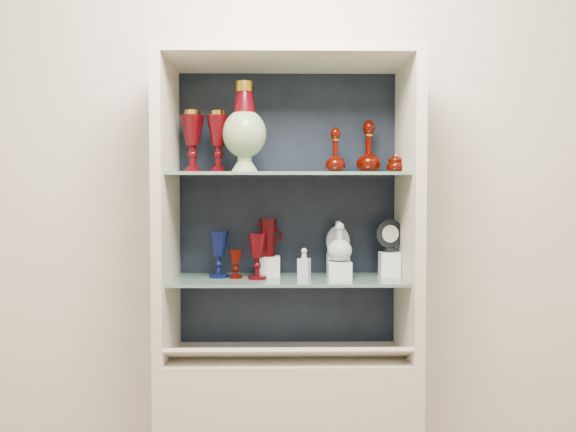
{
  "coord_description": "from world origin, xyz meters",
  "views": [
    {
      "loc": [
        -0.03,
        -0.69,
        1.38
      ],
      "look_at": [
        0.0,
        1.53,
        1.3
      ],
      "focal_mm": 35.0,
      "sensor_mm": 36.0,
      "label": 1
    }
  ],
  "objects_px": {
    "ruby_goblet_small": "(236,264)",
    "clear_square_bottle": "(304,264)",
    "ruby_decanter_b": "(369,146)",
    "lidded_bowl": "(396,163)",
    "pedestal_lamp_left": "(192,142)",
    "enamel_urn": "(245,127)",
    "ruby_pitcher": "(268,237)",
    "pedestal_lamp_right": "(219,142)",
    "flat_flask": "(338,237)",
    "ruby_decanter_a": "(335,148)",
    "ruby_goblet_tall": "(257,256)",
    "cobalt_goblet": "(219,254)",
    "cameo_medallion": "(390,235)",
    "clear_round_decanter": "(340,243)"
  },
  "relations": [
    {
      "from": "ruby_decanter_b",
      "to": "ruby_goblet_small",
      "type": "height_order",
      "value": "ruby_decanter_b"
    },
    {
      "from": "lidded_bowl",
      "to": "ruby_goblet_tall",
      "type": "bearing_deg",
      "value": -173.4
    },
    {
      "from": "pedestal_lamp_left",
      "to": "ruby_goblet_tall",
      "type": "xyz_separation_m",
      "value": [
        0.27,
        -0.07,
        -0.46
      ]
    },
    {
      "from": "enamel_urn",
      "to": "lidded_bowl",
      "type": "bearing_deg",
      "value": 10.39
    },
    {
      "from": "ruby_goblet_tall",
      "to": "clear_round_decanter",
      "type": "distance_m",
      "value": 0.33
    },
    {
      "from": "cobalt_goblet",
      "to": "clear_square_bottle",
      "type": "xyz_separation_m",
      "value": [
        0.34,
        -0.09,
        -0.03
      ]
    },
    {
      "from": "pedestal_lamp_left",
      "to": "enamel_urn",
      "type": "relative_size",
      "value": 0.74
    },
    {
      "from": "pedestal_lamp_left",
      "to": "ruby_decanter_b",
      "type": "distance_m",
      "value": 0.72
    },
    {
      "from": "pedestal_lamp_left",
      "to": "ruby_decanter_b",
      "type": "bearing_deg",
      "value": 2.93
    },
    {
      "from": "enamel_urn",
      "to": "cameo_medallion",
      "type": "distance_m",
      "value": 0.73
    },
    {
      "from": "pedestal_lamp_right",
      "to": "clear_round_decanter",
      "type": "distance_m",
      "value": 0.63
    },
    {
      "from": "pedestal_lamp_right",
      "to": "ruby_decanter_b",
      "type": "xyz_separation_m",
      "value": [
        0.61,
        0.07,
        -0.01
      ]
    },
    {
      "from": "ruby_pitcher",
      "to": "clear_round_decanter",
      "type": "bearing_deg",
      "value": -31.84
    },
    {
      "from": "cobalt_goblet",
      "to": "pedestal_lamp_left",
      "type": "bearing_deg",
      "value": 167.64
    },
    {
      "from": "ruby_pitcher",
      "to": "cameo_medallion",
      "type": "bearing_deg",
      "value": -15.1
    },
    {
      "from": "ruby_decanter_a",
      "to": "cameo_medallion",
      "type": "xyz_separation_m",
      "value": [
        0.22,
        0.01,
        -0.35
      ]
    },
    {
      "from": "cobalt_goblet",
      "to": "ruby_goblet_small",
      "type": "height_order",
      "value": "cobalt_goblet"
    },
    {
      "from": "enamel_urn",
      "to": "flat_flask",
      "type": "distance_m",
      "value": 0.6
    },
    {
      "from": "clear_square_bottle",
      "to": "cobalt_goblet",
      "type": "bearing_deg",
      "value": 165.85
    },
    {
      "from": "pedestal_lamp_right",
      "to": "cameo_medallion",
      "type": "relative_size",
      "value": 1.79
    },
    {
      "from": "cobalt_goblet",
      "to": "lidded_bowl",
      "type": "bearing_deg",
      "value": 1.37
    },
    {
      "from": "enamel_urn",
      "to": "ruby_goblet_small",
      "type": "relative_size",
      "value": 3.05
    },
    {
      "from": "pedestal_lamp_right",
      "to": "ruby_decanter_b",
      "type": "height_order",
      "value": "pedestal_lamp_right"
    },
    {
      "from": "ruby_goblet_small",
      "to": "ruby_pitcher",
      "type": "relative_size",
      "value": 0.73
    },
    {
      "from": "ruby_pitcher",
      "to": "enamel_urn",
      "type": "bearing_deg",
      "value": -133.01
    },
    {
      "from": "ruby_decanter_a",
      "to": "ruby_pitcher",
      "type": "xyz_separation_m",
      "value": [
        -0.27,
        0.05,
        -0.37
      ]
    },
    {
      "from": "pedestal_lamp_left",
      "to": "clear_square_bottle",
      "type": "height_order",
      "value": "pedestal_lamp_left"
    },
    {
      "from": "enamel_urn",
      "to": "ruby_pitcher",
      "type": "relative_size",
      "value": 2.22
    },
    {
      "from": "ruby_decanter_a",
      "to": "clear_square_bottle",
      "type": "height_order",
      "value": "ruby_decanter_a"
    },
    {
      "from": "lidded_bowl",
      "to": "pedestal_lamp_right",
      "type": "bearing_deg",
      "value": -177.7
    },
    {
      "from": "enamel_urn",
      "to": "pedestal_lamp_left",
      "type": "bearing_deg",
      "value": 151.71
    },
    {
      "from": "cameo_medallion",
      "to": "pedestal_lamp_right",
      "type": "bearing_deg",
      "value": 170.23
    },
    {
      "from": "flat_flask",
      "to": "cameo_medallion",
      "type": "relative_size",
      "value": 1.01
    },
    {
      "from": "pedestal_lamp_right",
      "to": "clear_square_bottle",
      "type": "height_order",
      "value": "pedestal_lamp_right"
    },
    {
      "from": "enamel_urn",
      "to": "pedestal_lamp_right",
      "type": "bearing_deg",
      "value": 142.87
    },
    {
      "from": "ruby_decanter_b",
      "to": "clear_square_bottle",
      "type": "xyz_separation_m",
      "value": [
        -0.27,
        -0.15,
        -0.47
      ]
    },
    {
      "from": "enamel_urn",
      "to": "flat_flask",
      "type": "relative_size",
      "value": 2.48
    },
    {
      "from": "enamel_urn",
      "to": "ruby_decanter_a",
      "type": "distance_m",
      "value": 0.38
    },
    {
      "from": "pedestal_lamp_left",
      "to": "ruby_goblet_tall",
      "type": "relative_size",
      "value": 1.41
    },
    {
      "from": "pedestal_lamp_right",
      "to": "flat_flask",
      "type": "xyz_separation_m",
      "value": [
        0.49,
        0.08,
        -0.38
      ]
    },
    {
      "from": "ruby_goblet_tall",
      "to": "clear_square_bottle",
      "type": "distance_m",
      "value": 0.19
    },
    {
      "from": "ruby_decanter_b",
      "to": "lidded_bowl",
      "type": "relative_size",
      "value": 2.78
    },
    {
      "from": "ruby_goblet_tall",
      "to": "cobalt_goblet",
      "type": "bearing_deg",
      "value": 163.16
    },
    {
      "from": "clear_round_decanter",
      "to": "ruby_decanter_b",
      "type": "bearing_deg",
      "value": 42.75
    },
    {
      "from": "enamel_urn",
      "to": "ruby_goblet_tall",
      "type": "xyz_separation_m",
      "value": [
        0.05,
        0.05,
        -0.5
      ]
    },
    {
      "from": "ruby_goblet_small",
      "to": "clear_square_bottle",
      "type": "relative_size",
      "value": 0.9
    },
    {
      "from": "lidded_bowl",
      "to": "cameo_medallion",
      "type": "height_order",
      "value": "lidded_bowl"
    },
    {
      "from": "pedestal_lamp_left",
      "to": "clear_square_bottle",
      "type": "xyz_separation_m",
      "value": [
        0.45,
        -0.11,
        -0.48
      ]
    },
    {
      "from": "ruby_decanter_b",
      "to": "ruby_pitcher",
      "type": "xyz_separation_m",
      "value": [
        -0.42,
        -0.02,
        -0.38
      ]
    },
    {
      "from": "pedestal_lamp_right",
      "to": "cameo_medallion",
      "type": "distance_m",
      "value": 0.79
    }
  ]
}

